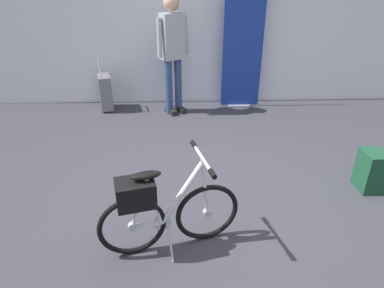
# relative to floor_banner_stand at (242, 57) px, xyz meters

# --- Properties ---
(ground_plane) EXTENTS (7.32, 7.32, 0.00)m
(ground_plane) POSITION_rel_floor_banner_stand_xyz_m (-0.72, -2.51, -0.79)
(ground_plane) COLOR #38383F
(back_wall) EXTENTS (7.32, 0.10, 2.63)m
(back_wall) POSITION_rel_floor_banner_stand_xyz_m (-0.72, 0.28, 0.53)
(back_wall) COLOR silver
(back_wall) RESTS_ON ground_plane
(floor_banner_stand) EXTENTS (0.60, 0.36, 1.74)m
(floor_banner_stand) POSITION_rel_floor_banner_stand_xyz_m (0.00, 0.00, 0.00)
(floor_banner_stand) COLOR #B7B7BC
(floor_banner_stand) RESTS_ON ground_plane
(folding_bike_foreground) EXTENTS (1.10, 0.52, 0.79)m
(folding_bike_foreground) POSITION_rel_floor_banner_stand_xyz_m (-1.11, -3.11, -0.40)
(folding_bike_foreground) COLOR black
(folding_bike_foreground) RESTS_ON ground_plane
(visitor_near_wall) EXTENTS (0.46, 0.38, 1.69)m
(visitor_near_wall) POSITION_rel_floor_banner_stand_xyz_m (-1.05, -0.21, 0.18)
(visitor_near_wall) COLOR navy
(visitor_near_wall) RESTS_ON ground_plane
(rolling_suitcase) EXTENTS (0.27, 0.39, 0.83)m
(rolling_suitcase) POSITION_rel_floor_banner_stand_xyz_m (-2.11, -0.08, -0.50)
(rolling_suitcase) COLOR slate
(rolling_suitcase) RESTS_ON ground_plane
(backpack_on_floor) EXTENTS (0.25, 0.27, 0.42)m
(backpack_on_floor) POSITION_rel_floor_banner_stand_xyz_m (0.94, -2.36, -0.58)
(backpack_on_floor) COLOR #19472D
(backpack_on_floor) RESTS_ON ground_plane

